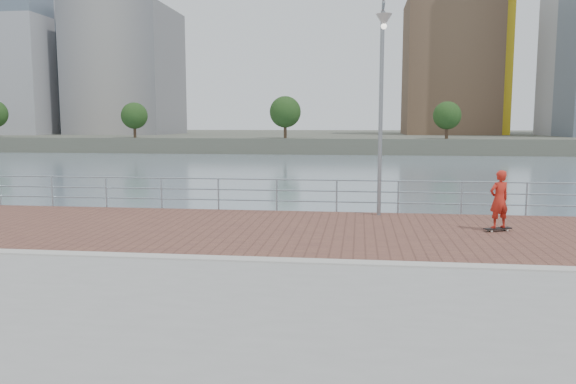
# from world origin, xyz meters

# --- Properties ---
(water) EXTENTS (400.00, 400.00, 0.00)m
(water) POSITION_xyz_m (0.00, 0.00, -2.00)
(water) COLOR slate
(water) RESTS_ON ground
(brick_lane) EXTENTS (40.00, 6.80, 0.02)m
(brick_lane) POSITION_xyz_m (0.00, 3.60, 0.01)
(brick_lane) COLOR brown
(brick_lane) RESTS_ON seawall
(curb) EXTENTS (40.00, 0.40, 0.06)m
(curb) POSITION_xyz_m (0.00, 0.00, 0.03)
(curb) COLOR #B7B5AD
(curb) RESTS_ON seawall
(far_shore) EXTENTS (320.00, 95.00, 2.50)m
(far_shore) POSITION_xyz_m (0.00, 122.50, -0.75)
(far_shore) COLOR #4C5142
(far_shore) RESTS_ON ground
(guardrail) EXTENTS (39.06, 0.06, 1.13)m
(guardrail) POSITION_xyz_m (0.00, 7.00, 0.69)
(guardrail) COLOR #8C9EA8
(guardrail) RESTS_ON brick_lane
(street_lamp) EXTENTS (0.48, 1.39, 6.56)m
(street_lamp) POSITION_xyz_m (2.43, 6.02, 4.66)
(street_lamp) COLOR gray
(street_lamp) RESTS_ON brick_lane
(skateboard) EXTENTS (0.82, 0.52, 0.09)m
(skateboard) POSITION_xyz_m (5.64, 4.14, 0.09)
(skateboard) COLOR black
(skateboard) RESTS_ON brick_lane
(skateboarder) EXTENTS (0.70, 0.60, 1.63)m
(skateboarder) POSITION_xyz_m (5.64, 4.14, 0.92)
(skateboarder) COLOR red
(skateboarder) RESTS_ON skateboard
(skyline) EXTENTS (233.00, 41.00, 68.29)m
(skyline) POSITION_xyz_m (31.29, 104.00, 25.04)
(skyline) COLOR #ADA38E
(skyline) RESTS_ON far_shore
(shoreline_trees) EXTENTS (144.54, 4.98, 6.64)m
(shoreline_trees) POSITION_xyz_m (2.33, 77.00, 4.28)
(shoreline_trees) COLOR #473323
(shoreline_trees) RESTS_ON far_shore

